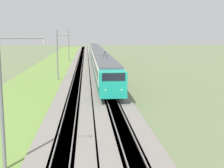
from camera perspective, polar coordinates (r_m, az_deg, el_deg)
ballast_main at (r=59.04m, az=-6.19°, el=1.91°), size 240.00×4.40×0.30m
ballast_adjacent at (r=59.08m, az=-2.04°, el=1.96°), size 240.00×4.40×0.30m
track_main at (r=59.04m, az=-6.19°, el=1.92°), size 240.00×1.57×0.45m
track_adjacent at (r=59.08m, az=-2.04°, el=1.97°), size 240.00×1.57×0.45m
grass_verge at (r=59.51m, az=-11.93°, el=1.73°), size 240.00×9.81×0.12m
passenger_train at (r=74.53m, az=-2.62°, el=5.18°), size 85.82×2.97×5.05m
catenary_mast_near at (r=17.76m, az=-19.49°, el=-2.12°), size 0.22×2.56×8.29m
catenary_mast_mid at (r=50.85m, az=-9.89°, el=5.30°), size 0.22×2.56×8.22m
catenary_mast_far at (r=84.41m, az=-7.88°, el=7.11°), size 0.22×2.56×8.95m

